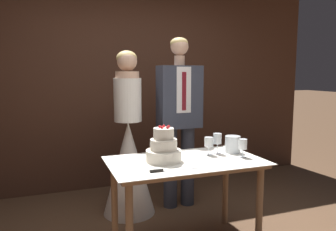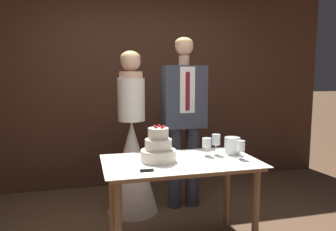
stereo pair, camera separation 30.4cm
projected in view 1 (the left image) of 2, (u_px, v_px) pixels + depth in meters
name	position (u px, v px, depth m)	size (l,w,h in m)	color
wall_back	(123.00, 75.00, 4.21)	(5.43, 0.12, 2.88)	#472B1E
cake_table	(185.00, 172.00, 2.71)	(1.27, 0.73, 0.76)	#8E6B4C
tiered_cake	(164.00, 149.00, 2.65)	(0.29, 0.29, 0.30)	silver
cake_knife	(165.00, 170.00, 2.40)	(0.39, 0.04, 0.02)	silver
wine_glass_near	(243.00, 145.00, 2.78)	(0.07, 0.07, 0.16)	silver
wine_glass_middle	(209.00, 142.00, 2.86)	(0.08, 0.08, 0.16)	silver
wine_glass_far	(217.00, 140.00, 2.91)	(0.07, 0.07, 0.18)	silver
hurricane_candle	(233.00, 145.00, 2.95)	(0.14, 0.14, 0.15)	silver
bride	(129.00, 155.00, 3.39)	(0.54, 0.54, 1.69)	white
groom	(179.00, 114.00, 3.54)	(0.46, 0.25, 1.84)	#333847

